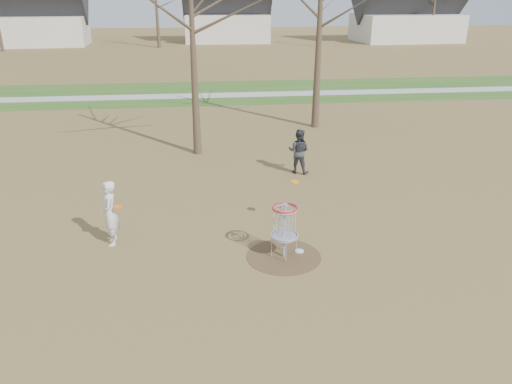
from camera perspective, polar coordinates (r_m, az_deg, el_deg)
ground at (r=12.13m, az=3.19°, el=-7.38°), size 160.00×160.00×0.00m
green_band at (r=32.01m, az=-3.17°, el=11.34°), size 160.00×8.00×0.01m
footpath at (r=31.03m, az=-3.05°, el=11.02°), size 160.00×1.50×0.01m
dirt_circle at (r=12.13m, az=3.19°, el=-7.36°), size 1.80×1.80×0.01m
player_standing at (r=12.87m, az=-16.36°, el=-2.35°), size 0.46×0.65×1.67m
player_throwing at (r=17.37m, az=4.90°, el=4.67°), size 0.94×0.86×1.56m
disc_grounded at (r=12.36m, az=4.98°, el=-6.74°), size 0.22×0.22×0.02m
discs_in_play at (r=12.70m, az=-4.81°, el=-0.16°), size 4.71×0.84×0.26m
disc_golf_basket at (r=11.71m, az=3.28°, el=-3.48°), size 0.64×0.64×1.35m
houses_row at (r=63.31m, az=-1.02°, el=19.89°), size 56.51×10.01×7.26m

